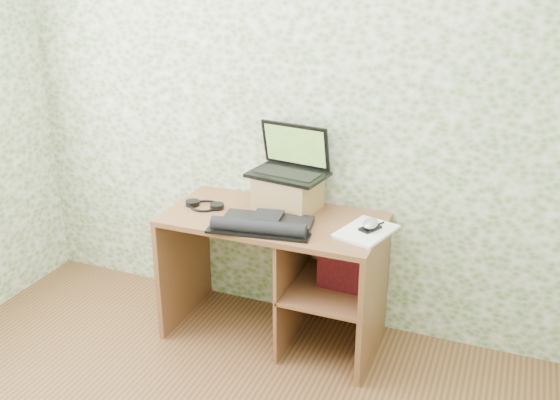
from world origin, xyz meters
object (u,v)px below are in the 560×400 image
at_px(laptop, 291,163).
at_px(keyboard, 263,224).
at_px(riser, 288,192).
at_px(desk, 288,261).
at_px(notepad, 366,231).

distance_m(laptop, keyboard, 0.42).
relative_size(laptop, keyboard, 0.81).
bearing_deg(laptop, riser, -81.61).
bearing_deg(keyboard, desk, 61.92).
xyz_separation_m(riser, notepad, (0.50, -0.16, -0.09)).
relative_size(desk, keyboard, 2.16).
bearing_deg(laptop, notepad, -13.58).
height_order(desk, notepad, notepad).
distance_m(riser, laptop, 0.17).
distance_m(keyboard, notepad, 0.54).
distance_m(riser, keyboard, 0.31).
bearing_deg(notepad, desk, -169.04).
relative_size(desk, notepad, 3.67).
relative_size(keyboard, notepad, 1.69).
xyz_separation_m(riser, laptop, (0.00, 0.04, 0.16)).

